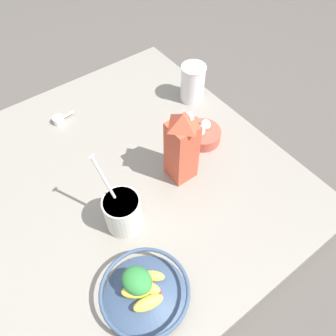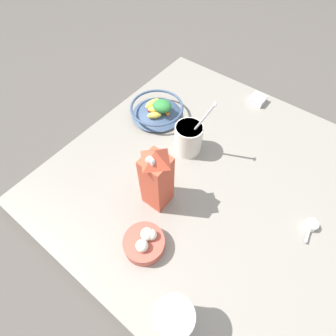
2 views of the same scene
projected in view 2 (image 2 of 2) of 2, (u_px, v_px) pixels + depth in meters
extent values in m
plane|color=#4C4742|center=(212.00, 184.00, 0.96)|extent=(6.00, 6.00, 0.00)
cube|color=gray|center=(213.00, 180.00, 0.94)|extent=(1.05, 1.05, 0.05)
cylinder|color=#384C6B|center=(157.00, 115.00, 1.09)|extent=(0.11, 0.11, 0.01)
cone|color=#384C6B|center=(157.00, 111.00, 1.08)|extent=(0.21, 0.21, 0.04)
torus|color=#384C6B|center=(157.00, 107.00, 1.06)|extent=(0.22, 0.22, 0.01)
ellipsoid|color=#EFD64C|center=(153.00, 104.00, 1.07)|extent=(0.05, 0.08, 0.03)
ellipsoid|color=#EFD64C|center=(157.00, 109.00, 1.06)|extent=(0.08, 0.07, 0.03)
ellipsoid|color=#EFD64C|center=(154.00, 115.00, 1.04)|extent=(0.06, 0.06, 0.02)
ellipsoid|color=#EFD64C|center=(162.00, 106.00, 1.06)|extent=(0.07, 0.08, 0.03)
cylinder|color=orange|center=(166.00, 111.00, 1.06)|extent=(0.05, 0.03, 0.01)
sphere|color=red|center=(150.00, 110.00, 1.06)|extent=(0.02, 0.02, 0.02)
sphere|color=red|center=(153.00, 110.00, 1.06)|extent=(0.02, 0.02, 0.02)
sphere|color=red|center=(155.00, 114.00, 1.05)|extent=(0.02, 0.02, 0.02)
sphere|color=red|center=(159.00, 109.00, 1.07)|extent=(0.02, 0.02, 0.02)
sphere|color=red|center=(162.00, 106.00, 1.07)|extent=(0.02, 0.02, 0.02)
ellipsoid|color=#2D7F38|center=(162.00, 106.00, 1.04)|extent=(0.09, 0.09, 0.04)
cube|color=#CC4C33|center=(157.00, 182.00, 0.79)|extent=(0.08, 0.08, 0.21)
pyramid|color=#CC4C33|center=(155.00, 156.00, 0.68)|extent=(0.08, 0.08, 0.04)
cylinder|color=white|center=(150.00, 161.00, 0.67)|extent=(0.03, 0.01, 0.03)
cylinder|color=silver|center=(188.00, 139.00, 0.95)|extent=(0.10, 0.10, 0.12)
cylinder|color=white|center=(189.00, 129.00, 0.91)|extent=(0.09, 0.09, 0.02)
cylinder|color=silver|center=(201.00, 122.00, 0.86)|extent=(0.08, 0.03, 0.18)
ellipsoid|color=silver|center=(215.00, 104.00, 0.78)|extent=(0.02, 0.02, 0.01)
cylinder|color=white|center=(174.00, 319.00, 0.61)|extent=(0.09, 0.09, 0.14)
torus|color=white|center=(175.00, 316.00, 0.56)|extent=(0.09, 0.09, 0.01)
cube|color=silver|center=(258.00, 100.00, 1.13)|extent=(0.06, 0.06, 0.03)
cube|color=brown|center=(258.00, 100.00, 1.14)|extent=(0.05, 0.05, 0.02)
cylinder|color=white|center=(311.00, 225.00, 0.81)|extent=(0.04, 0.04, 0.03)
cylinder|color=white|center=(307.00, 236.00, 0.79)|extent=(0.01, 0.04, 0.01)
cylinder|color=#B24C3D|center=(144.00, 244.00, 0.77)|extent=(0.12, 0.12, 0.04)
sphere|color=silver|center=(151.00, 235.00, 0.75)|extent=(0.03, 0.03, 0.03)
sphere|color=silver|center=(142.00, 246.00, 0.73)|extent=(0.04, 0.04, 0.04)
sphere|color=silver|center=(147.00, 234.00, 0.75)|extent=(0.04, 0.04, 0.04)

